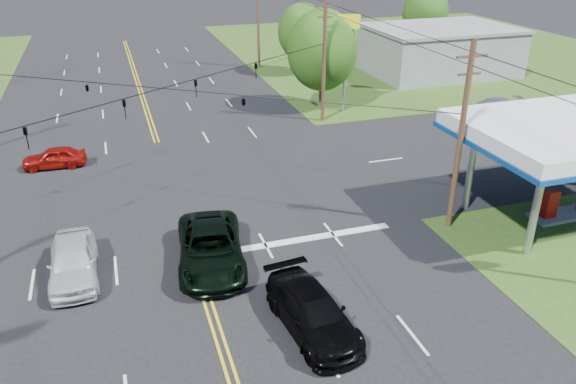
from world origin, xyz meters
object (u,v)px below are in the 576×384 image
object	(u,v)px
suv_black	(312,312)
pickup_white	(73,261)
tree_right_a	(322,50)
tree_far_r	(425,13)
pole_se	(461,136)
pickup_dkgreen	(211,248)
pole_right_far	(258,18)
tree_right_b	(302,32)
pole_ne	(324,58)
retail_ne	(439,51)

from	to	relation	value
suv_black	pickup_white	xyz separation A→B (m)	(-8.71, 6.48, 0.06)
tree_right_a	tree_far_r	distance (m)	26.91
pole_se	pickup_dkgreen	size ratio (longest dim) A/B	1.52
pole_right_far	tree_right_a	xyz separation A→B (m)	(1.00, -16.00, -0.30)
pickup_white	tree_right_b	bearing A→B (deg)	55.64
pickup_dkgreen	tree_right_a	bearing A→B (deg)	65.34
tree_far_r	pickup_white	size ratio (longest dim) A/B	1.53
suv_black	pickup_white	size ratio (longest dim) A/B	1.09
pickup_dkgreen	tree_right_b	bearing A→B (deg)	72.22
pole_ne	suv_black	world-z (taller)	pole_ne
pole_right_far	pickup_dkgreen	size ratio (longest dim) A/B	1.60
tree_right_b	tree_right_a	bearing A→B (deg)	-101.77
pole_right_far	suv_black	size ratio (longest dim) A/B	1.85
tree_right_a	pickup_dkgreen	size ratio (longest dim) A/B	1.31
tree_far_r	pickup_dkgreen	xyz separation A→B (m)	(-33.29, -38.79, -3.67)
retail_ne	tree_far_r	bearing A→B (deg)	68.20
retail_ne	pole_ne	distance (m)	20.43
tree_far_r	suv_black	distance (m)	54.05
retail_ne	suv_black	distance (m)	43.50
retail_ne	pickup_white	world-z (taller)	retail_ne
tree_right_a	pickup_white	xyz separation A→B (m)	(-19.20, -20.00, -4.02)
tree_far_r	tree_right_b	bearing A→B (deg)	-161.08
pole_ne	pickup_white	size ratio (longest dim) A/B	1.91
tree_far_r	pickup_white	xyz separation A→B (m)	(-39.20, -38.00, -3.70)
retail_ne	suv_black	bearing A→B (deg)	-127.54
pole_se	tree_right_b	world-z (taller)	pole_se
pole_right_far	tree_far_r	size ratio (longest dim) A/B	1.31
retail_ne	pole_ne	size ratio (longest dim) A/B	1.47
pickup_dkgreen	retail_ne	bearing A→B (deg)	52.44
pole_ne	retail_ne	bearing A→B (deg)	32.91
pole_se	pole_right_far	xyz separation A→B (m)	(0.00, 37.00, 0.25)
tree_far_r	suv_black	xyz separation A→B (m)	(-30.49, -44.48, -3.76)
pole_se	pole_right_far	bearing A→B (deg)	90.00
pole_se	pole_ne	size ratio (longest dim) A/B	1.00
tree_right_a	pickup_white	world-z (taller)	tree_right_a
tree_right_a	retail_ne	bearing A→B (deg)	26.57
tree_right_a	suv_black	bearing A→B (deg)	-111.61
pole_se	tree_right_a	distance (m)	21.02
pole_ne	pickup_white	bearing A→B (deg)	-136.95
pole_ne	tree_right_b	bearing A→B (deg)	76.87
tree_right_b	tree_far_r	world-z (taller)	tree_far_r
tree_right_b	tree_far_r	bearing A→B (deg)	18.92
retail_ne	suv_black	xyz separation A→B (m)	(-26.49, -34.48, -1.41)
tree_right_b	pickup_white	size ratio (longest dim) A/B	1.42
pole_right_far	suv_black	distance (m)	43.74
tree_right_a	tree_right_b	size ratio (longest dim) A/B	1.15
pole_se	suv_black	size ratio (longest dim) A/B	1.75
pole_ne	pickup_dkgreen	world-z (taller)	pole_ne
pole_ne	tree_right_b	size ratio (longest dim) A/B	1.34
pole_se	tree_far_r	world-z (taller)	pole_se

